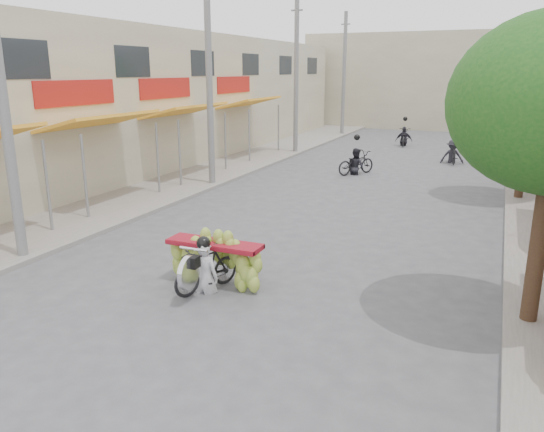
{
  "coord_description": "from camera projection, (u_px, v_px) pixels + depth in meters",
  "views": [
    {
      "loc": [
        4.62,
        -5.49,
        4.29
      ],
      "look_at": [
        0.04,
        5.16,
        1.1
      ],
      "focal_mm": 35.0,
      "sensor_mm": 36.0,
      "label": 1
    }
  ],
  "objects": [
    {
      "name": "bg_motorbike_b",
      "position": [
        453.0,
        146.0,
        25.13
      ],
      "size": [
        1.15,
        1.94,
        1.95
      ],
      "color": "black",
      "rests_on": "ground"
    },
    {
      "name": "banana_motorbike",
      "position": [
        210.0,
        257.0,
        10.66
      ],
      "size": [
        2.2,
        1.8,
        1.92
      ],
      "color": "black",
      "rests_on": "ground"
    },
    {
      "name": "ground",
      "position": [
        130.0,
        374.0,
        7.76
      ],
      "size": [
        120.0,
        120.0,
        0.0
      ],
      "primitive_type": "plane",
      "color": "#535358",
      "rests_on": "ground"
    },
    {
      "name": "utility_pole_mid",
      "position": [
        209.0,
        78.0,
        19.38
      ],
      "size": [
        0.6,
        0.24,
        8.0
      ],
      "color": "slate",
      "rests_on": "ground"
    },
    {
      "name": "utility_pole_near",
      "position": [
        1.0,
        83.0,
        11.41
      ],
      "size": [
        0.6,
        0.24,
        8.0
      ],
      "color": "slate",
      "rests_on": "ground"
    },
    {
      "name": "utility_pole_far",
      "position": [
        296.0,
        76.0,
        27.35
      ],
      "size": [
        0.6,
        0.24,
        8.0
      ],
      "color": "slate",
      "rests_on": "ground"
    },
    {
      "name": "street_tree_mid",
      "position": [
        532.0,
        87.0,
        17.1
      ],
      "size": [
        3.4,
        3.4,
        5.25
      ],
      "color": "#3A2719",
      "rests_on": "ground"
    },
    {
      "name": "sidewalk_left",
      "position": [
        214.0,
        168.0,
        23.7
      ],
      "size": [
        4.0,
        60.0,
        0.12
      ],
      "primitive_type": "cube",
      "color": "gray",
      "rests_on": "ground"
    },
    {
      "name": "pedestrian",
      "position": [
        542.0,
        160.0,
        20.08
      ],
      "size": [
        0.88,
        0.54,
        1.77
      ],
      "rotation": [
        0.0,
        0.0,
        3.12
      ],
      "color": "white",
      "rests_on": "ground"
    },
    {
      "name": "street_tree_far",
      "position": [
        523.0,
        80.0,
        27.73
      ],
      "size": [
        3.4,
        3.4,
        5.25
      ],
      "color": "#3A2719",
      "rests_on": "ground"
    },
    {
      "name": "bg_motorbike_c",
      "position": [
        404.0,
        133.0,
        30.97
      ],
      "size": [
        1.02,
        1.81,
        1.95
      ],
      "color": "black",
      "rests_on": "ground"
    },
    {
      "name": "shophouse_row_left",
      "position": [
        105.0,
        100.0,
        23.91
      ],
      "size": [
        9.77,
        40.0,
        6.0
      ],
      "color": "#B8AF92",
      "rests_on": "ground"
    },
    {
      "name": "utility_pole_back",
      "position": [
        344.0,
        75.0,
        35.32
      ],
      "size": [
        0.6,
        0.24,
        8.0
      ],
      "color": "slate",
      "rests_on": "ground"
    },
    {
      "name": "far_building",
      "position": [
        441.0,
        81.0,
        40.49
      ],
      "size": [
        20.0,
        6.0,
        7.0
      ],
      "primitive_type": "cube",
      "color": "#B8AF92",
      "rests_on": "ground"
    },
    {
      "name": "bg_motorbike_a",
      "position": [
        356.0,
        157.0,
        22.49
      ],
      "size": [
        1.54,
        1.84,
        1.95
      ],
      "color": "black",
      "rests_on": "ground"
    },
    {
      "name": "produce_crate_far",
      "position": [
        543.0,
        172.0,
        19.39
      ],
      "size": [
        1.2,
        0.88,
        1.16
      ],
      "color": "brown",
      "rests_on": "ground"
    }
  ]
}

